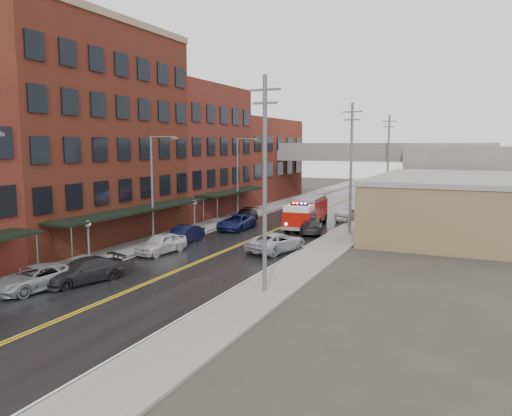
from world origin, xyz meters
The scene contains 31 objects.
road centered at (0.00, 30.00, 0.01)m, with size 11.00×160.00×0.02m, color black.
sidewalk_left centered at (-7.30, 30.00, 0.07)m, with size 3.00×160.00×0.15m, color slate.
sidewalk_right centered at (7.30, 30.00, 0.07)m, with size 3.00×160.00×0.15m, color slate.
curb_left centered at (-5.65, 30.00, 0.07)m, with size 0.30×160.00×0.15m, color gray.
curb_right centered at (5.65, 30.00, 0.07)m, with size 0.30×160.00×0.15m, color gray.
brick_building_b centered at (-13.30, 23.00, 9.00)m, with size 9.00×20.00×18.00m, color #502315.
brick_building_c centered at (-13.30, 40.50, 7.50)m, with size 9.00×15.00×15.00m, color maroon.
brick_building_far centered at (-13.30, 58.00, 6.00)m, with size 9.00×20.00×12.00m, color maroon.
tan_building centered at (16.00, 40.00, 2.50)m, with size 14.00×22.00×5.00m, color brown.
right_far_block centered at (18.00, 70.00, 4.00)m, with size 18.00×30.00×8.00m, color slate.
awning_1 centered at (-7.49, 23.00, 2.99)m, with size 2.60×18.00×3.09m.
awning_2 centered at (-7.49, 40.50, 2.99)m, with size 2.60×13.00×3.09m.
globe_lamp_1 centered at (-6.40, 16.00, 2.31)m, with size 0.44×0.44×3.12m.
globe_lamp_2 centered at (-6.40, 30.00, 2.31)m, with size 0.44×0.44×3.12m.
street_lamp_1 centered at (-6.55, 24.00, 5.19)m, with size 2.64×0.22×9.00m.
street_lamp_2 centered at (-6.55, 40.00, 5.19)m, with size 2.64×0.22×9.00m.
utility_pole_0 centered at (7.20, 15.00, 6.31)m, with size 1.80×0.24×12.00m.
utility_pole_1 centered at (7.20, 35.00, 6.31)m, with size 1.80×0.24×12.00m.
utility_pole_2 centered at (7.20, 55.00, 6.31)m, with size 1.80×0.24×12.00m.
overpass centered at (0.00, 62.00, 5.99)m, with size 40.00×10.00×7.50m.
fire_truck centered at (2.36, 36.87, 1.63)m, with size 3.81×8.41×3.01m.
parked_car_left_2 centered at (-5.00, 10.20, 0.70)m, with size 2.33×5.04×1.40m, color gray.
parked_car_left_3 centered at (-3.60, 12.44, 0.73)m, with size 2.05×5.05×1.46m, color black.
parked_car_left_4 centered at (-4.07, 21.20, 0.77)m, with size 1.83×4.54×1.55m, color silver.
parked_car_left_5 centered at (-4.67, 25.29, 0.73)m, with size 1.55×4.45×1.47m, color black.
parked_car_left_6 centered at (-3.60, 33.20, 0.74)m, with size 2.46×5.33×1.48m, color #151A4F.
parked_car_left_7 centered at (-4.68, 37.54, 0.71)m, with size 1.98×4.88×1.42m, color black.
parked_car_right_0 centered at (3.76, 25.37, 0.76)m, with size 2.52×5.47×1.52m, color #ABAEB4.
parked_car_right_1 centered at (3.76, 34.20, 0.72)m, with size 2.01×4.95×1.44m, color #262629.
parked_car_right_2 centered at (5.00, 43.15, 0.74)m, with size 1.74×4.32×1.47m, color silver.
parked_car_right_3 centered at (5.00, 52.20, 0.72)m, with size 1.53×4.40×1.45m, color black.
Camera 1 is at (17.89, -10.03, 8.30)m, focal length 35.00 mm.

